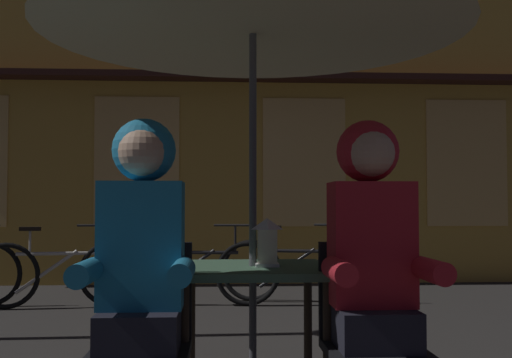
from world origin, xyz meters
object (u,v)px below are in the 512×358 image
Objects in this scene: cafe_table at (253,287)px; chair_left at (142,336)px; lantern at (267,241)px; bicycle_third at (197,272)px; bicycle_second at (59,273)px; person_right_hooded at (373,250)px; person_left_hooded at (141,251)px; chair_right at (370,333)px; bicycle_fourth at (298,270)px.

cafe_table is 0.85× the size of chair_left.
bicycle_third is at bearing 97.77° from lantern.
cafe_table is at bearing 37.55° from chair_left.
lantern is 0.14× the size of bicycle_second.
person_left_hooded is at bearing 180.00° from person_right_hooded.
person_right_hooded reaches higher than cafe_table.
chair_left is 3.76m from bicycle_third.
lantern is (0.07, -0.03, 0.22)m from cafe_table.
bicycle_third is at bearing 2.07° from bicycle_second.
chair_right reaches higher than bicycle_third.
bicycle_second is 1.02× the size of bicycle_fourth.
cafe_table is at bearing 41.57° from person_left_hooded.
bicycle_fourth is at bearing 7.52° from bicycle_third.
person_right_hooded is at bearing -58.95° from bicycle_second.
lantern is 0.14× the size of bicycle_third.
chair_left is at bearing -148.27° from lantern.
bicycle_fourth is (0.66, 3.53, -0.29)m from cafe_table.
lantern is at bearing 35.84° from person_left_hooded.
person_right_hooded reaches higher than bicycle_fourth.
bicycle_second and bicycle_third have the same top height.
person_right_hooded is at bearing -43.70° from lantern.
person_left_hooded is at bearing -90.00° from chair_left.
person_right_hooded is at bearing -3.39° from chair_left.
person_left_hooded reaches higher than chair_left.
chair_left is (-0.55, -0.34, -0.37)m from lantern.
person_left_hooded is (-0.96, -0.06, 0.36)m from chair_right.
person_right_hooded is 0.83× the size of bicycle_third.
person_left_hooded is 0.83× the size of bicycle_third.
chair_right is at bearing 90.00° from person_right_hooded.
chair_right is 0.36m from person_right_hooded.
person_left_hooded is at bearing -91.20° from bicycle_third.
lantern reaches higher than bicycle_third.
person_right_hooded reaches higher than chair_right.
bicycle_third is at bearing 88.78° from chair_left.
cafe_table is at bearing 138.43° from person_right_hooded.
person_left_hooded is 0.96m from person_right_hooded.
bicycle_second is (-1.31, 3.76, -0.50)m from person_left_hooded.
bicycle_third is at bearing -172.48° from bicycle_fourth.
bicycle_fourth is at bearing 4.44° from bicycle_second.
lantern reaches higher than bicycle_second.
person_right_hooded is (0.96, 0.00, 0.00)m from person_left_hooded.
bicycle_second and bicycle_fourth have the same top height.
person_right_hooded is at bearing 0.00° from person_left_hooded.
chair_right is 0.53× the size of bicycle_fourth.
lantern is 0.57m from person_right_hooded.
cafe_table is 0.44× the size of bicycle_second.
person_left_hooded reaches higher than bicycle_second.
lantern is at bearing -82.23° from bicycle_third.
chair_right is 0.62× the size of person_right_hooded.
bicycle_third is at bearing 88.80° from person_left_hooded.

